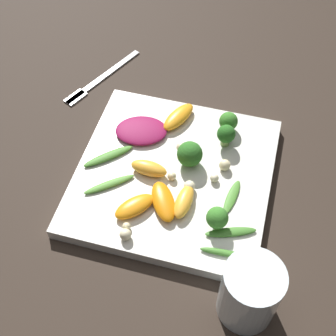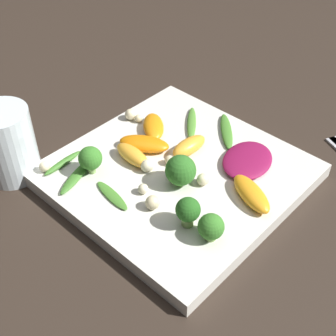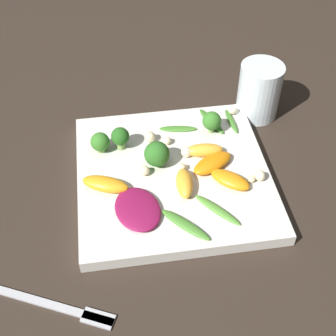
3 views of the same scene
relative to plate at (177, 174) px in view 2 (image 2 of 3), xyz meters
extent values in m
plane|color=#2D231C|center=(0.00, 0.00, -0.01)|extent=(2.40, 2.40, 0.00)
cube|color=silver|center=(0.00, 0.00, 0.00)|extent=(0.31, 0.31, 0.02)
cylinder|color=silver|center=(-0.15, 0.18, 0.04)|extent=(0.08, 0.08, 0.11)
ellipsoid|color=maroon|center=(0.08, -0.07, 0.02)|extent=(0.10, 0.09, 0.01)
ellipsoid|color=#FCAD33|center=(0.04, 0.01, 0.02)|extent=(0.06, 0.03, 0.02)
ellipsoid|color=orange|center=(0.00, 0.06, 0.02)|extent=(0.07, 0.08, 0.02)
ellipsoid|color=orange|center=(0.02, -0.11, 0.02)|extent=(0.06, 0.08, 0.02)
ellipsoid|color=#FCAD33|center=(-0.03, 0.06, 0.02)|extent=(0.03, 0.06, 0.02)
ellipsoid|color=orange|center=(0.04, 0.08, 0.02)|extent=(0.07, 0.07, 0.02)
cylinder|color=#7A9E51|center=(-0.07, -0.08, 0.02)|extent=(0.01, 0.01, 0.02)
sphere|color=#26601E|center=(-0.07, -0.08, 0.04)|extent=(0.03, 0.03, 0.03)
cylinder|color=#7A9E51|center=(-0.02, -0.02, 0.02)|extent=(0.01, 0.01, 0.01)
sphere|color=#2D6B23|center=(-0.02, -0.02, 0.03)|extent=(0.04, 0.04, 0.04)
cylinder|color=#84AD5B|center=(-0.09, 0.08, 0.02)|extent=(0.01, 0.01, 0.02)
sphere|color=#387A28|center=(-0.09, 0.08, 0.04)|extent=(0.03, 0.03, 0.03)
cylinder|color=#7A9E51|center=(-0.07, -0.11, 0.02)|extent=(0.01, 0.01, 0.01)
sphere|color=#387A28|center=(-0.07, -0.11, 0.03)|extent=(0.03, 0.03, 0.03)
ellipsoid|color=#47842D|center=(0.11, 0.00, 0.01)|extent=(0.08, 0.07, 0.01)
ellipsoid|color=#3D7528|center=(-0.10, 0.12, 0.01)|extent=(0.07, 0.02, 0.01)
ellipsoid|color=#518E33|center=(0.09, 0.05, 0.01)|extent=(0.07, 0.06, 0.01)
ellipsoid|color=#47842D|center=(-0.10, 0.02, 0.01)|extent=(0.03, 0.07, 0.00)
ellipsoid|color=#3D7528|center=(-0.11, 0.09, 0.01)|extent=(0.08, 0.04, 0.01)
sphere|color=beige|center=(0.04, 0.12, 0.02)|extent=(0.01, 0.01, 0.01)
sphere|color=beige|center=(0.00, 0.01, 0.02)|extent=(0.01, 0.01, 0.01)
sphere|color=beige|center=(-0.13, 0.13, 0.02)|extent=(0.02, 0.02, 0.02)
sphere|color=beige|center=(-0.03, 0.03, 0.02)|extent=(0.02, 0.02, 0.02)
sphere|color=beige|center=(-0.08, -0.03, 0.02)|extent=(0.02, 0.02, 0.02)
sphere|color=beige|center=(0.04, 0.13, 0.02)|extent=(0.02, 0.02, 0.02)
sphere|color=beige|center=(-0.07, 0.00, 0.02)|extent=(0.01, 0.01, 0.01)
sphere|color=beige|center=(0.00, -0.05, 0.02)|extent=(0.02, 0.02, 0.02)
camera|label=1|loc=(-0.11, 0.43, 0.62)|focal=50.00mm
camera|label=2|loc=(-0.37, -0.32, 0.44)|focal=50.00mm
camera|label=3|loc=(0.52, -0.09, 0.56)|focal=50.00mm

